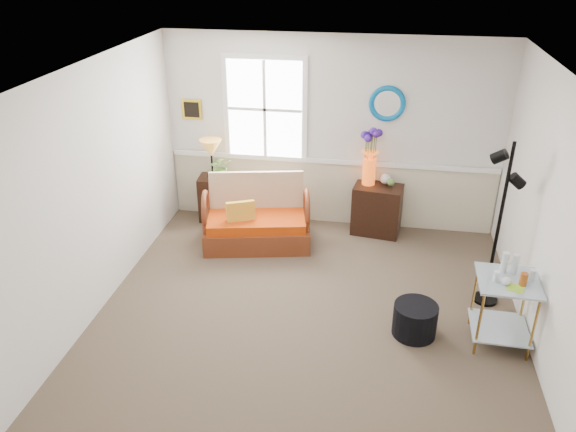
% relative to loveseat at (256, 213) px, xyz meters
% --- Properties ---
extents(floor, '(4.50, 5.00, 0.01)m').
position_rel_loveseat_xyz_m(floor, '(0.87, -1.68, -0.44)').
color(floor, brown).
rests_on(floor, ground).
extents(ceiling, '(4.50, 5.00, 0.01)m').
position_rel_loveseat_xyz_m(ceiling, '(0.87, -1.68, 2.16)').
color(ceiling, white).
rests_on(ceiling, walls).
extents(walls, '(4.51, 5.01, 2.60)m').
position_rel_loveseat_xyz_m(walls, '(0.87, -1.68, 0.86)').
color(walls, silver).
rests_on(walls, floor).
extents(wainscot, '(4.46, 0.02, 0.90)m').
position_rel_loveseat_xyz_m(wainscot, '(0.87, 0.80, 0.01)').
color(wainscot, beige).
rests_on(wainscot, walls).
extents(chair_rail, '(4.46, 0.04, 0.06)m').
position_rel_loveseat_xyz_m(chair_rail, '(0.87, 0.79, 0.48)').
color(chair_rail, white).
rests_on(chair_rail, walls).
extents(window, '(1.14, 0.06, 1.44)m').
position_rel_loveseat_xyz_m(window, '(-0.03, 0.79, 1.16)').
color(window, white).
rests_on(window, walls).
extents(picture, '(0.28, 0.03, 0.28)m').
position_rel_loveseat_xyz_m(picture, '(-1.05, 0.80, 1.11)').
color(picture, '#B2921D').
rests_on(picture, walls).
extents(mirror, '(0.47, 0.07, 0.47)m').
position_rel_loveseat_xyz_m(mirror, '(1.57, 0.80, 1.31)').
color(mirror, '#0377B1').
rests_on(mirror, walls).
extents(loveseat, '(1.49, 1.03, 0.89)m').
position_rel_loveseat_xyz_m(loveseat, '(0.00, 0.00, 0.00)').
color(loveseat, maroon).
rests_on(loveseat, floor).
extents(throw_pillow, '(0.37, 0.23, 0.37)m').
position_rel_loveseat_xyz_m(throw_pillow, '(-0.17, -0.16, 0.03)').
color(throw_pillow, '#BB6A11').
rests_on(throw_pillow, loveseat).
extents(lamp_stand, '(0.39, 0.39, 0.64)m').
position_rel_loveseat_xyz_m(lamp_stand, '(-0.77, 0.62, -0.12)').
color(lamp_stand, black).
rests_on(lamp_stand, floor).
extents(table_lamp, '(0.38, 0.38, 0.56)m').
position_rel_loveseat_xyz_m(table_lamp, '(-0.75, 0.59, 0.48)').
color(table_lamp, '#C78833').
rests_on(table_lamp, lamp_stand).
extents(potted_plant, '(0.40, 0.42, 0.26)m').
position_rel_loveseat_xyz_m(potted_plant, '(-0.62, 0.59, 0.33)').
color(potted_plant, '#5B833C').
rests_on(potted_plant, lamp_stand).
extents(cabinet, '(0.69, 0.50, 0.68)m').
position_rel_loveseat_xyz_m(cabinet, '(1.55, 0.58, -0.10)').
color(cabinet, black).
rests_on(cabinet, floor).
extents(flower_vase, '(0.26, 0.26, 0.76)m').
position_rel_loveseat_xyz_m(flower_vase, '(1.40, 0.65, 0.62)').
color(flower_vase, '#DF4E11').
rests_on(flower_vase, cabinet).
extents(side_table, '(0.59, 0.59, 0.73)m').
position_rel_loveseat_xyz_m(side_table, '(2.82, -1.58, -0.08)').
color(side_table, '#BA8C3D').
rests_on(side_table, floor).
extents(tabletop_items, '(0.48, 0.48, 0.22)m').
position_rel_loveseat_xyz_m(tabletop_items, '(2.86, -1.57, 0.40)').
color(tabletop_items, silver).
rests_on(tabletop_items, side_table).
extents(floor_lamp, '(0.36, 0.36, 1.87)m').
position_rel_loveseat_xyz_m(floor_lamp, '(2.81, -0.86, 0.49)').
color(floor_lamp, black).
rests_on(floor_lamp, floor).
extents(ottoman, '(0.54, 0.54, 0.34)m').
position_rel_loveseat_xyz_m(ottoman, '(2.00, -1.59, -0.27)').
color(ottoman, black).
rests_on(ottoman, floor).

